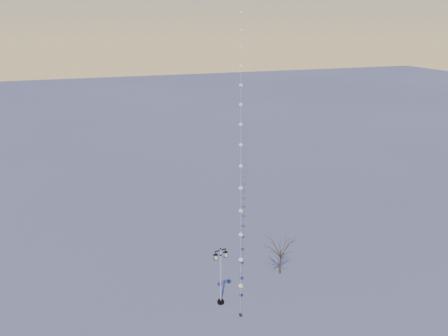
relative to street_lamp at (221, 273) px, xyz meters
name	(u,v)px	position (x,y,z in m)	size (l,w,h in m)	color
ground	(233,302)	(0.96, -0.17, -2.81)	(300.00, 300.00, 0.00)	slate
street_lamp	(221,273)	(0.00, 0.00, 0.00)	(1.28, 0.56, 5.08)	black
bare_tree	(281,249)	(6.35, 2.25, -0.36)	(2.13, 2.13, 3.53)	#483F28
kite_train	(241,11)	(7.67, 16.72, 19.66)	(13.94, 37.91, 45.12)	black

